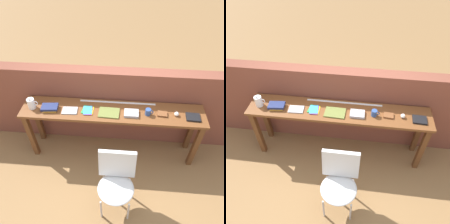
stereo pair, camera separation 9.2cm
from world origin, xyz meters
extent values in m
plane|color=olive|center=(0.00, 0.00, 0.00)|extent=(40.00, 40.00, 0.00)
cube|color=brown|center=(0.00, 0.64, 0.65)|extent=(6.00, 0.20, 1.30)
cube|color=brown|center=(0.00, 0.30, 0.86)|extent=(2.50, 0.44, 0.04)
cube|color=#5B341A|center=(-1.19, 0.14, 0.42)|extent=(0.07, 0.07, 0.84)
cube|color=#5B341A|center=(1.19, 0.14, 0.42)|extent=(0.07, 0.07, 0.84)
cube|color=#5B341A|center=(-1.19, 0.46, 0.42)|extent=(0.07, 0.07, 0.84)
cube|color=#5B341A|center=(1.19, 0.46, 0.42)|extent=(0.07, 0.07, 0.84)
ellipsoid|color=silver|center=(0.12, -0.60, 0.45)|extent=(0.44, 0.42, 0.08)
cube|color=silver|center=(0.12, -0.41, 0.69)|extent=(0.44, 0.11, 0.40)
cylinder|color=#B2B2B7|center=(-0.05, -0.76, 0.21)|extent=(0.02, 0.02, 0.41)
cylinder|color=#B2B2B7|center=(0.28, -0.76, 0.21)|extent=(0.02, 0.02, 0.41)
cylinder|color=#B2B2B7|center=(-0.05, -0.44, 0.21)|extent=(0.02, 0.02, 0.41)
cylinder|color=#B2B2B7|center=(0.28, -0.44, 0.21)|extent=(0.02, 0.02, 0.41)
cylinder|color=white|center=(-1.10, 0.27, 0.96)|extent=(0.10, 0.10, 0.15)
cone|color=white|center=(-1.10, 0.24, 1.04)|extent=(0.04, 0.03, 0.04)
torus|color=white|center=(-1.04, 0.27, 0.96)|extent=(0.07, 0.01, 0.07)
cube|color=gold|center=(-0.84, 0.26, 0.89)|extent=(0.19, 0.15, 0.03)
cube|color=navy|center=(-0.85, 0.25, 0.92)|extent=(0.23, 0.16, 0.03)
cube|color=#9E9EA3|center=(-0.57, 0.24, 0.89)|extent=(0.21, 0.15, 0.01)
cube|color=#E5334C|center=(-0.33, 0.27, 0.88)|extent=(0.12, 0.16, 0.00)
cube|color=yellow|center=(-0.31, 0.27, 0.88)|extent=(0.11, 0.17, 0.00)
cube|color=green|center=(-0.34, 0.28, 0.89)|extent=(0.14, 0.18, 0.00)
cube|color=purple|center=(-0.32, 0.26, 0.89)|extent=(0.12, 0.17, 0.00)
cube|color=#3399D8|center=(-0.33, 0.27, 0.89)|extent=(0.14, 0.18, 0.00)
cube|color=olive|center=(-0.04, 0.25, 0.89)|extent=(0.28, 0.21, 0.02)
cube|color=#9E9EA3|center=(0.26, 0.25, 0.90)|extent=(0.19, 0.15, 0.04)
cylinder|color=#2D4C8C|center=(0.48, 0.26, 0.93)|extent=(0.08, 0.08, 0.09)
torus|color=#2D4C8C|center=(0.52, 0.26, 0.93)|extent=(0.06, 0.01, 0.06)
cube|color=brown|center=(0.67, 0.28, 0.89)|extent=(0.14, 0.11, 0.02)
sphere|color=silver|center=(0.85, 0.27, 0.91)|extent=(0.06, 0.06, 0.06)
cube|color=black|center=(1.06, 0.25, 0.89)|extent=(0.19, 0.16, 0.02)
cube|color=silver|center=(0.06, 0.47, 0.88)|extent=(1.06, 0.03, 0.00)
camera|label=1|loc=(0.17, -1.85, 2.91)|focal=35.00mm
camera|label=2|loc=(0.27, -1.84, 2.91)|focal=35.00mm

